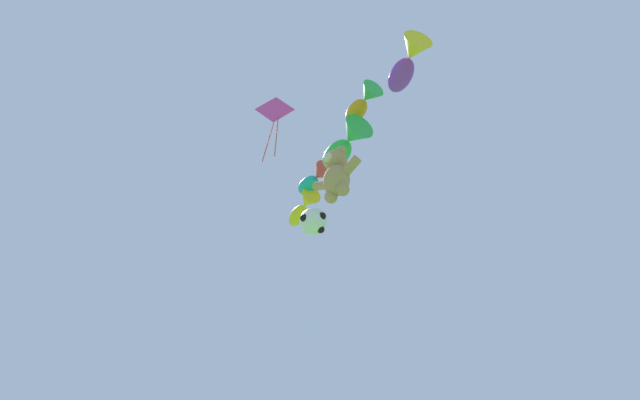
% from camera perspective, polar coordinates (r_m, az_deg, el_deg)
% --- Properties ---
extents(teddy_bear_kite, '(1.80, 0.79, 1.82)m').
position_cam_1_polar(teddy_bear_kite, '(12.26, 2.15, 3.47)').
color(teddy_bear_kite, tan).
extents(soccer_ball_kite, '(0.83, 0.82, 0.76)m').
position_cam_1_polar(soccer_ball_kite, '(11.55, -0.88, -2.89)').
color(soccer_ball_kite, white).
extents(fish_kite_violet, '(1.83, 1.47, 0.80)m').
position_cam_1_polar(fish_kite_violet, '(12.49, 11.53, 17.51)').
color(fish_kite_violet, purple).
extents(fish_kite_tangerine, '(1.67, 1.10, 0.74)m').
position_cam_1_polar(fish_kite_tangerine, '(14.28, 5.68, 12.76)').
color(fish_kite_tangerine, orange).
extents(fish_kite_emerald, '(2.33, 1.50, 1.02)m').
position_cam_1_polar(fish_kite_emerald, '(14.29, 3.34, 7.37)').
color(fish_kite_emerald, green).
extents(fish_kite_teal, '(1.72, 0.96, 0.79)m').
position_cam_1_polar(fish_kite_teal, '(16.21, -0.77, 2.78)').
color(fish_kite_teal, '#19ADB2').
extents(fish_kite_goldfin, '(2.20, 1.39, 0.77)m').
position_cam_1_polar(fish_kite_goldfin, '(16.88, -2.33, -1.11)').
color(fish_kite_goldfin, yellow).
extents(diamond_kite, '(0.95, 0.98, 3.09)m').
position_cam_1_polar(diamond_kite, '(14.62, -6.10, 11.36)').
color(diamond_kite, '#E53F9E').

